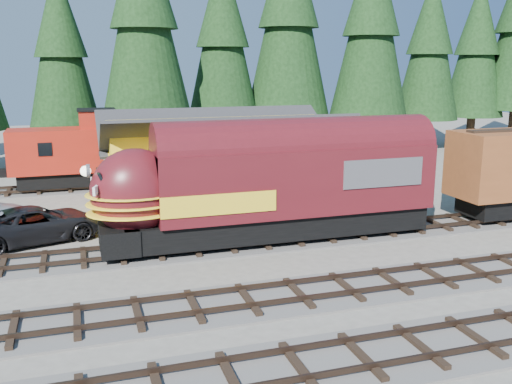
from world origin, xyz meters
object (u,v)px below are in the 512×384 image
object	(u,v)px
depot	(223,155)
caboose	(85,153)
pickup_truck_a	(36,224)
locomotive	(261,189)

from	to	relation	value
depot	caboose	xyz separation A→B (m)	(-6.98, 7.50, -0.65)
depot	pickup_truck_a	distance (m)	10.15
pickup_truck_a	caboose	bearing A→B (deg)	-29.99
caboose	pickup_truck_a	bearing A→B (deg)	-102.64
caboose	pickup_truck_a	xyz separation A→B (m)	(-2.40, -10.70, -1.52)
caboose	locomotive	bearing A→B (deg)	-63.40
depot	pickup_truck_a	world-z (taller)	depot
depot	locomotive	xyz separation A→B (m)	(0.03, -6.50, -0.53)
depot	pickup_truck_a	size ratio (longest dim) A/B	2.24
depot	caboose	distance (m)	10.27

